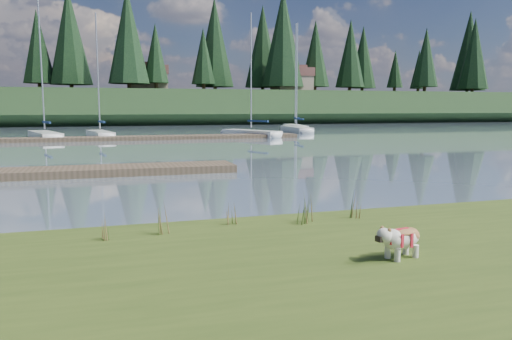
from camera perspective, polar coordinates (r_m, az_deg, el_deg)
name	(u,v)px	position (r m, az deg, el deg)	size (l,w,h in m)	color
ground	(118,140)	(41.46, -15.53, 3.30)	(200.00, 200.00, 0.00)	gray
bank	(216,323)	(6.01, -4.57, -16.98)	(60.00, 9.00, 0.35)	#3B4C18
ridge	(109,108)	(84.37, -16.48, 6.82)	(200.00, 20.00, 5.00)	#1E3319
bulldog	(401,237)	(7.95, 16.24, -7.42)	(0.87, 0.47, 0.51)	silver
dock_near	(25,173)	(20.70, -24.87, -0.36)	(16.00, 2.00, 0.30)	#4C3D2C
dock_far	(143,138)	(41.56, -12.77, 3.60)	(26.00, 2.20, 0.30)	#4C3D2C
sailboat_bg_1	(43,134)	(46.12, -23.13, 3.76)	(3.68, 8.11, 11.92)	silver
sailboat_bg_2	(99,134)	(45.91, -17.51, 4.00)	(2.60, 7.17, 10.67)	silver
sailboat_bg_3	(246,133)	(45.66, -1.10, 4.31)	(4.49, 7.35, 10.99)	silver
sailboat_bg_4	(294,129)	(54.02, 4.42, 4.73)	(2.04, 7.83, 11.44)	silver
sailboat_bg_5	(294,127)	(59.29, 4.36, 4.95)	(3.36, 8.76, 12.22)	silver
weed_0	(162,220)	(9.25, -10.74, -5.69)	(0.17, 0.14, 0.58)	#475B23
weed_1	(230,215)	(9.88, -3.01, -5.12)	(0.17, 0.14, 0.43)	#475B23
weed_2	(307,209)	(10.05, 5.81, -4.50)	(0.17, 0.14, 0.61)	#475B23
weed_3	(103,228)	(9.08, -17.11, -6.37)	(0.17, 0.14, 0.49)	#475B23
weed_4	(304,215)	(9.87, 5.49, -5.12)	(0.17, 0.14, 0.44)	#475B23
weed_5	(356,207)	(10.54, 11.35, -4.13)	(0.17, 0.14, 0.57)	#475B23
mud_lip	(168,237)	(10.16, -10.04, -7.54)	(60.00, 0.50, 0.14)	#33281C
conifer_3	(38,46)	(84.32, -23.68, 12.81)	(4.84, 4.84, 12.25)	#382619
conifer_4	(128,35)	(78.17, -14.42, 14.67)	(6.16, 6.16, 15.10)	#382619
conifer_5	(203,56)	(83.35, -6.04, 12.81)	(3.96, 3.96, 10.35)	#382619
conifer_6	(283,38)	(85.31, 3.10, 14.85)	(7.04, 7.04, 17.00)	#382619
conifer_7	(350,54)	(93.48, 10.72, 12.95)	(5.28, 5.28, 13.20)	#382619
conifer_8	(426,57)	(96.82, 18.83, 12.09)	(4.62, 4.62, 11.77)	#382619
conifer_9	(474,54)	(107.28, 23.66, 12.09)	(5.94, 5.94, 14.62)	#382619
house_1	(147,78)	(82.80, -12.36, 10.28)	(6.30, 5.30, 4.65)	gray
house_2	(292,79)	(86.32, 4.10, 10.29)	(6.30, 5.30, 4.65)	gray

